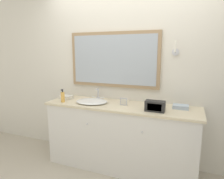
# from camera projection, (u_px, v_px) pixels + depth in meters

# --- Properties ---
(ground_plane) EXTENTS (14.00, 14.00, 0.00)m
(ground_plane) POSITION_uv_depth(u_px,v_px,m) (113.00, 178.00, 2.55)
(ground_plane) COLOR #B2A893
(wall_back) EXTENTS (8.00, 0.18, 2.55)m
(wall_back) POSITION_uv_depth(u_px,v_px,m) (128.00, 74.00, 2.87)
(wall_back) COLOR silver
(wall_back) RESTS_ON ground_plane
(vanity_counter) EXTENTS (2.05, 0.57, 0.90)m
(vanity_counter) POSITION_uv_depth(u_px,v_px,m) (120.00, 136.00, 2.74)
(vanity_counter) COLOR silver
(vanity_counter) RESTS_ON ground_plane
(sink_basin) EXTENTS (0.44, 0.42, 0.17)m
(sink_basin) POSITION_uv_depth(u_px,v_px,m) (92.00, 101.00, 2.78)
(sink_basin) COLOR white
(sink_basin) RESTS_ON vanity_counter
(soap_bottle) EXTENTS (0.05, 0.05, 0.18)m
(soap_bottle) POSITION_uv_depth(u_px,v_px,m) (63.00, 97.00, 2.79)
(soap_bottle) COLOR gold
(soap_bottle) RESTS_ON vanity_counter
(appliance_box) EXTENTS (0.23, 0.12, 0.13)m
(appliance_box) POSITION_uv_depth(u_px,v_px,m) (155.00, 106.00, 2.36)
(appliance_box) COLOR black
(appliance_box) RESTS_ON vanity_counter
(picture_frame) EXTENTS (0.10, 0.01, 0.10)m
(picture_frame) POSITION_uv_depth(u_px,v_px,m) (124.00, 102.00, 2.62)
(picture_frame) COLOR #B2B2B7
(picture_frame) RESTS_ON vanity_counter
(hand_towel_near_sink) EXTENTS (0.19, 0.14, 0.05)m
(hand_towel_near_sink) POSITION_uv_depth(u_px,v_px,m) (181.00, 107.00, 2.48)
(hand_towel_near_sink) COLOR #A8B7C6
(hand_towel_near_sink) RESTS_ON vanity_counter
(hand_towel_far_corner) EXTENTS (0.19, 0.13, 0.05)m
(hand_towel_far_corner) POSITION_uv_depth(u_px,v_px,m) (66.00, 97.00, 3.00)
(hand_towel_far_corner) COLOR silver
(hand_towel_far_corner) RESTS_ON vanity_counter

